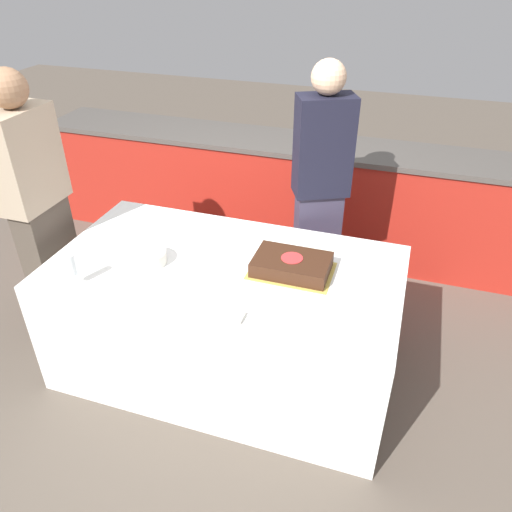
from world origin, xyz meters
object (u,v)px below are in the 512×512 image
person_seated_left (40,211)px  wine_glass (71,265)px  plate_stack (147,257)px  cake (292,265)px  person_cutting_cake (320,193)px

person_seated_left → wine_glass: bearing=-128.7°
wine_glass → person_seated_left: size_ratio=0.11×
person_seated_left → plate_stack: bearing=-97.9°
cake → plate_stack: cake is taller
wine_glass → person_cutting_cake: (1.05, 1.16, 0.04)m
cake → person_cutting_cake: bearing=90.0°
plate_stack → cake: bearing=12.0°
cake → person_seated_left: person_seated_left is taller
person_cutting_cake → wine_glass: bearing=22.1°
wine_glass → person_seated_left: 0.66m
cake → plate_stack: 0.81m
person_seated_left → person_cutting_cake: bearing=-64.2°
plate_stack → person_cutting_cake: 1.18m
wine_glass → person_seated_left: (-0.51, 0.41, 0.03)m
wine_glass → cake: bearing=24.2°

